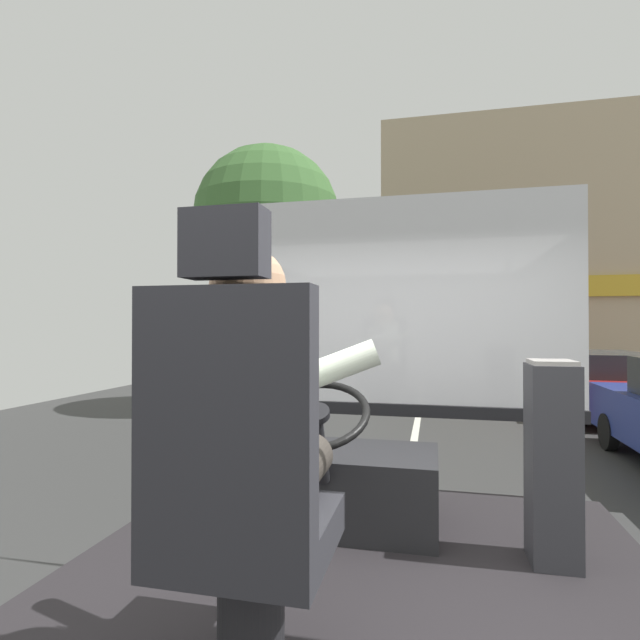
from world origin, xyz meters
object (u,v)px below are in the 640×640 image
at_px(bus_driver, 255,414).
at_px(fare_box, 552,461).
at_px(parked_car_red, 596,382).
at_px(steering_console, 334,483).
at_px(driver_seat, 240,493).

xyz_separation_m(bus_driver, fare_box, (1.05, 1.01, -0.35)).
relative_size(bus_driver, parked_car_red, 0.19).
bearing_deg(bus_driver, steering_console, 90.00).
bearing_deg(bus_driver, fare_box, 43.73).
relative_size(bus_driver, fare_box, 0.86).
xyz_separation_m(driver_seat, bus_driver, (-0.00, 0.11, 0.20)).
bearing_deg(fare_box, parked_car_red, 72.62).
relative_size(bus_driver, steering_console, 0.71).
distance_m(bus_driver, steering_console, 1.33).
distance_m(bus_driver, fare_box, 1.50).
height_order(bus_driver, parked_car_red, bus_driver).
height_order(bus_driver, fare_box, bus_driver).
bearing_deg(parked_car_red, steering_console, -113.80).
distance_m(driver_seat, fare_box, 1.54).
relative_size(steering_console, parked_car_red, 0.26).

